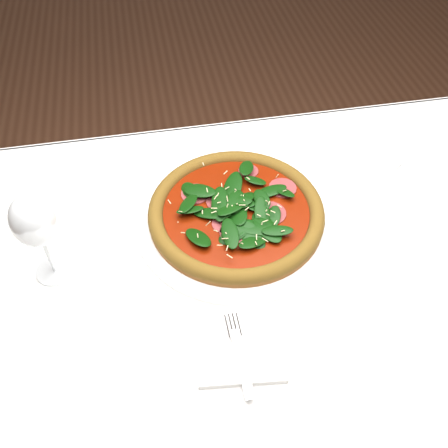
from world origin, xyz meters
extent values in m
plane|color=brown|center=(0.00, 0.00, 0.00)|extent=(6.00, 6.00, 0.00)
cube|color=white|center=(0.00, 0.00, 0.73)|extent=(1.20, 0.80, 0.04)
cylinder|color=#503020|center=(-0.54, 0.34, 0.35)|extent=(0.06, 0.06, 0.71)
cylinder|color=#503020|center=(0.54, 0.34, 0.35)|extent=(0.06, 0.06, 0.71)
cube|color=white|center=(0.00, 0.40, 0.64)|extent=(1.20, 0.01, 0.22)
cylinder|color=white|center=(-0.04, 0.09, 0.76)|extent=(0.40, 0.40, 0.01)
torus|color=white|center=(-0.04, 0.09, 0.76)|extent=(0.40, 0.40, 0.01)
cylinder|color=#A06626|center=(-0.04, 0.09, 0.77)|extent=(0.35, 0.35, 0.01)
torus|color=#AF7B28|center=(-0.04, 0.09, 0.78)|extent=(0.35, 0.35, 0.03)
cylinder|color=maroon|center=(-0.04, 0.09, 0.78)|extent=(0.29, 0.29, 0.00)
cylinder|color=#A04240|center=(-0.04, 0.09, 0.78)|extent=(0.26, 0.26, 0.00)
ellipsoid|color=#0C3509|center=(-0.04, 0.09, 0.79)|extent=(0.28, 0.28, 0.03)
cylinder|color=beige|center=(-0.04, 0.09, 0.80)|extent=(0.26, 0.26, 0.00)
cylinder|color=white|center=(-0.38, 0.03, 0.75)|extent=(0.07, 0.07, 0.00)
cylinder|color=white|center=(-0.38, 0.03, 0.80)|extent=(0.01, 0.01, 0.09)
ellipsoid|color=white|center=(-0.38, 0.03, 0.89)|extent=(0.08, 0.08, 0.10)
cube|color=white|center=(-0.09, -0.21, 0.76)|extent=(0.14, 0.08, 0.01)
cube|color=silver|center=(-0.09, -0.21, 0.76)|extent=(0.01, 0.12, 0.00)
cube|color=silver|center=(-0.09, -0.15, 0.76)|extent=(0.02, 0.04, 0.00)
cylinder|color=white|center=(0.31, 0.23, 0.75)|extent=(0.13, 0.13, 0.01)
torus|color=white|center=(0.31, 0.23, 0.76)|extent=(0.13, 0.13, 0.01)
camera|label=1|loc=(-0.18, -0.55, 1.48)|focal=40.00mm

